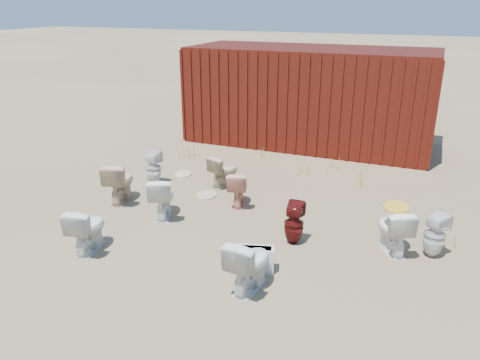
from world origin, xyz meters
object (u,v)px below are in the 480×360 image
at_px(toilet_front_e, 249,264).
at_px(toilet_back_yellowlid, 393,230).
at_px(shipping_container, 310,96).
at_px(loose_tank, 256,259).
at_px(toilet_back_beige_left, 120,182).
at_px(toilet_back_e, 435,235).
at_px(toilet_back_a, 153,168).
at_px(toilet_front_pink, 238,188).
at_px(toilet_front_maroon, 294,223).
at_px(toilet_front_a, 87,229).
at_px(toilet_back_beige_right, 224,171).
at_px(toilet_front_c, 162,197).

xyz_separation_m(toilet_front_e, toilet_back_yellowlid, (1.58, 1.71, -0.02)).
xyz_separation_m(shipping_container, loose_tank, (0.98, -6.39, -1.02)).
relative_size(toilet_back_beige_left, loose_tank, 1.53).
bearing_deg(loose_tank, toilet_back_e, 14.54).
bearing_deg(toilet_back_a, shipping_container, -118.49).
distance_m(toilet_front_pink, toilet_front_maroon, 1.68).
relative_size(toilet_front_a, toilet_back_a, 1.03).
relative_size(toilet_front_pink, toilet_back_a, 0.94).
bearing_deg(loose_tank, toilet_back_beige_right, 105.38).
bearing_deg(toilet_back_beige_left, toilet_front_c, 150.24).
xyz_separation_m(toilet_front_e, loose_tank, (-0.08, 0.45, -0.19)).
height_order(toilet_front_a, loose_tank, toilet_front_a).
bearing_deg(shipping_container, toilet_front_maroon, -77.25).
bearing_deg(toilet_back_e, loose_tank, 67.47).
relative_size(shipping_container, toilet_front_e, 8.12).
height_order(toilet_front_e, toilet_back_e, toilet_front_e).
height_order(toilet_front_a, toilet_back_a, toilet_front_a).
bearing_deg(toilet_front_c, loose_tank, 130.80).
xyz_separation_m(toilet_back_beige_right, toilet_back_yellowlid, (3.35, -1.44, 0.03)).
xyz_separation_m(toilet_back_yellowlid, loose_tank, (-1.66, -1.26, -0.18)).
height_order(toilet_front_c, toilet_front_maroon, toilet_front_c).
xyz_separation_m(toilet_front_pink, loose_tank, (1.09, -1.96, -0.15)).
bearing_deg(toilet_back_beige_left, toilet_back_e, 164.83).
height_order(toilet_back_beige_left, toilet_back_e, toilet_back_beige_left).
height_order(toilet_front_a, toilet_back_e, toilet_front_a).
xyz_separation_m(toilet_front_maroon, toilet_back_yellowlid, (1.41, 0.30, 0.02)).
distance_m(toilet_front_pink, toilet_back_yellowlid, 2.84).
distance_m(toilet_back_beige_left, toilet_back_yellowlid, 4.80).
xyz_separation_m(toilet_front_a, toilet_back_a, (-0.58, 2.67, -0.01)).
relative_size(toilet_back_a, loose_tank, 1.38).
bearing_deg(toilet_back_a, toilet_back_e, 168.38).
relative_size(toilet_back_a, toilet_back_beige_right, 1.08).
relative_size(shipping_container, toilet_front_c, 8.25).
distance_m(toilet_front_a, toilet_back_beige_right, 3.22).
bearing_deg(toilet_back_a, toilet_front_c, 126.16).
relative_size(toilet_front_pink, toilet_back_beige_right, 1.02).
bearing_deg(toilet_front_e, shipping_container, -74.30).
xyz_separation_m(toilet_back_a, toilet_back_e, (5.27, -0.89, -0.01)).
xyz_separation_m(toilet_front_a, toilet_back_beige_left, (-0.67, 1.70, 0.03)).
bearing_deg(toilet_front_c, toilet_front_pink, -159.48).
xyz_separation_m(toilet_front_pink, toilet_back_beige_left, (-2.05, -0.69, 0.06)).
distance_m(toilet_front_maroon, toilet_back_a, 3.54).
bearing_deg(toilet_front_a, toilet_front_pink, -131.32).
bearing_deg(toilet_front_a, toilet_front_e, 168.26).
relative_size(shipping_container, toilet_front_a, 8.44).
distance_m(toilet_back_a, toilet_back_e, 5.34).
xyz_separation_m(toilet_front_maroon, toilet_front_e, (-0.17, -1.40, 0.04)).
distance_m(toilet_back_beige_right, toilet_back_yellowlid, 3.65).
bearing_deg(toilet_front_maroon, toilet_back_beige_left, -5.93).
bearing_deg(toilet_back_beige_left, toilet_back_beige_right, -151.23).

